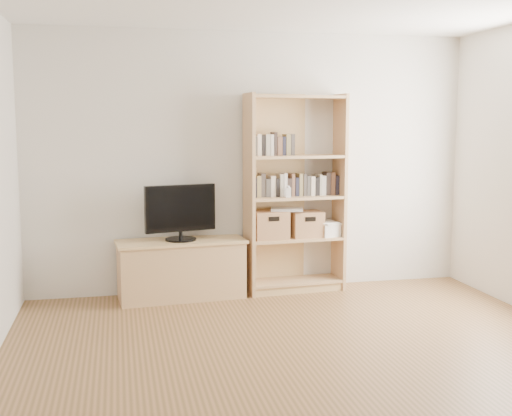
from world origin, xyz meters
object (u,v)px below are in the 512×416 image
object	(u,v)px
television	(180,212)
baby_monitor	(288,193)
laptop	(287,209)
tv_stand	(181,270)
basket_right	(306,224)
bookshelf	(295,194)
basket_left	(270,225)

from	to	relation	value
television	baby_monitor	world-z (taller)	television
laptop	baby_monitor	bearing A→B (deg)	-82.31
tv_stand	television	world-z (taller)	television
laptop	basket_right	bearing A→B (deg)	22.94
television	basket_right	bearing A→B (deg)	-10.67
bookshelf	television	world-z (taller)	bookshelf
baby_monitor	basket_right	world-z (taller)	baby_monitor
tv_stand	baby_monitor	size ratio (longest dim) A/B	12.55
laptop	basket_left	bearing A→B (deg)	-165.39
baby_monitor	basket_left	distance (m)	0.38
basket_left	bookshelf	bearing A→B (deg)	2.52
baby_monitor	basket_left	world-z (taller)	baby_monitor
bookshelf	tv_stand	bearing A→B (deg)	177.98
basket_left	basket_right	bearing A→B (deg)	1.33
bookshelf	laptop	xyz separation A→B (m)	(-0.09, -0.03, -0.15)
basket_left	basket_right	world-z (taller)	basket_left
tv_stand	basket_right	distance (m)	1.34
tv_stand	laptop	size ratio (longest dim) A/B	3.79
baby_monitor	television	bearing A→B (deg)	-176.97
baby_monitor	laptop	xyz separation A→B (m)	(0.01, 0.09, -0.18)
basket_right	laptop	xyz separation A→B (m)	(-0.21, -0.03, 0.16)
basket_right	television	bearing A→B (deg)	179.67
television	laptop	xyz separation A→B (m)	(1.07, 0.02, -0.00)
basket_right	laptop	distance (m)	0.27
tv_stand	television	xyz separation A→B (m)	(0.00, 0.00, 0.57)
tv_stand	basket_left	xyz separation A→B (m)	(0.89, 0.02, 0.42)
basket_left	basket_right	xyz separation A→B (m)	(0.39, 0.03, -0.01)
basket_right	basket_left	bearing A→B (deg)	-178.25
bookshelf	basket_right	distance (m)	0.34
tv_stand	laptop	bearing A→B (deg)	-3.91
tv_stand	laptop	distance (m)	1.21
bookshelf	baby_monitor	world-z (taller)	bookshelf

